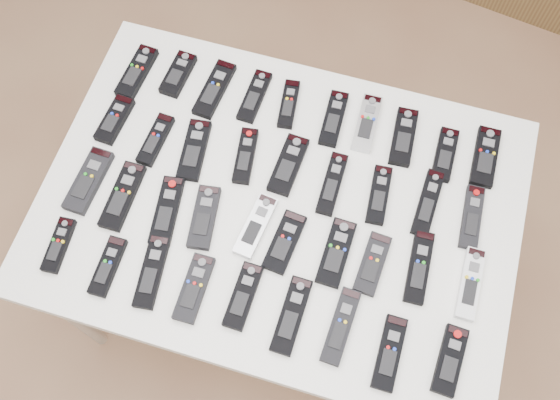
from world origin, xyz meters
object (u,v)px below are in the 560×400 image
(remote_9, at_px, (485,157))
(remote_26, at_px, (372,264))
(remote_34, at_px, (291,315))
(remote_13, at_px, (245,156))
(remote_33, at_px, (243,296))
(remote_7, at_px, (403,137))
(remote_20, at_px, (123,196))
(remote_0, at_px, (137,72))
(remote_14, at_px, (288,165))
(remote_23, at_px, (256,226))
(remote_25, at_px, (336,253))
(remote_12, at_px, (194,150))
(remote_24, at_px, (285,242))
(remote_29, at_px, (59,245))
(remote_32, at_px, (194,288))
(remote_6, at_px, (367,123))
(remote_11, at_px, (156,140))
(remote_18, at_px, (472,217))
(remote_3, at_px, (255,96))
(remote_28, at_px, (470,284))
(remote_36, at_px, (389,353))
(remote_5, at_px, (334,119))
(remote_35, at_px, (341,326))
(remote_2, at_px, (215,89))
(remote_8, at_px, (445,155))
(remote_19, at_px, (89,181))
(remote_16, at_px, (379,195))
(remote_17, at_px, (428,203))
(remote_30, at_px, (108,266))
(remote_31, at_px, (152,272))
(remote_15, at_px, (332,184))
(remote_1, at_px, (178,74))
(remote_21, at_px, (167,211))
(remote_37, at_px, (450,360))
(remote_27, at_px, (419,267))
(remote_10, at_px, (115,120))

(remote_9, relative_size, remote_26, 1.10)
(remote_34, bearing_deg, remote_13, 123.28)
(remote_26, relative_size, remote_33, 0.96)
(remote_7, relative_size, remote_20, 0.90)
(remote_0, xyz_separation_m, remote_14, (0.50, -0.16, -0.00))
(remote_23, relative_size, remote_25, 0.99)
(remote_12, height_order, remote_24, remote_12)
(remote_29, bearing_deg, remote_32, -5.43)
(remote_6, bearing_deg, remote_7, -8.64)
(remote_11, distance_m, remote_18, 0.87)
(remote_3, relative_size, remote_12, 0.93)
(remote_29, bearing_deg, remote_28, 6.85)
(remote_13, bearing_deg, remote_25, -40.80)
(remote_20, relative_size, remote_36, 1.09)
(remote_0, height_order, remote_24, remote_0)
(remote_11, xyz_separation_m, remote_34, (0.49, -0.36, -0.00))
(remote_6, distance_m, remote_23, 0.43)
(remote_5, bearing_deg, remote_7, -2.56)
(remote_11, height_order, remote_35, remote_35)
(remote_2, xyz_separation_m, remote_8, (0.67, -0.02, 0.00))
(remote_7, bearing_deg, remote_19, -157.86)
(remote_5, height_order, remote_33, same)
(remote_14, height_order, remote_34, remote_14)
(remote_16, bearing_deg, remote_9, 33.66)
(remote_0, distance_m, remote_20, 0.39)
(remote_3, relative_size, remote_17, 0.89)
(remote_9, bearing_deg, remote_7, -179.58)
(remote_12, height_order, remote_36, same)
(remote_30, bearing_deg, remote_11, 91.88)
(remote_6, relative_size, remote_17, 0.92)
(remote_2, distance_m, remote_31, 0.56)
(remote_33, relative_size, remote_35, 0.89)
(remote_15, bearing_deg, remote_3, 143.72)
(remote_1, bearing_deg, remote_28, -18.27)
(remote_8, xyz_separation_m, remote_34, (-0.28, -0.54, 0.00))
(remote_3, distance_m, remote_21, 0.42)
(remote_14, height_order, remote_31, remote_14)
(remote_35, bearing_deg, remote_33, -177.60)
(remote_13, relative_size, remote_34, 0.85)
(remote_17, xyz_separation_m, remote_37, (0.13, -0.38, 0.00))
(remote_1, relative_size, remote_27, 0.76)
(remote_10, distance_m, remote_17, 0.88)
(remote_9, xyz_separation_m, remote_19, (-1.00, -0.37, 0.00))
(remote_19, relative_size, remote_30, 1.21)
(remote_19, distance_m, remote_26, 0.78)
(remote_13, bearing_deg, remote_15, -11.19)
(remote_1, distance_m, remote_5, 0.47)
(remote_11, distance_m, remote_24, 0.46)
(remote_8, bearing_deg, remote_34, -117.24)
(remote_6, distance_m, remote_17, 0.28)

